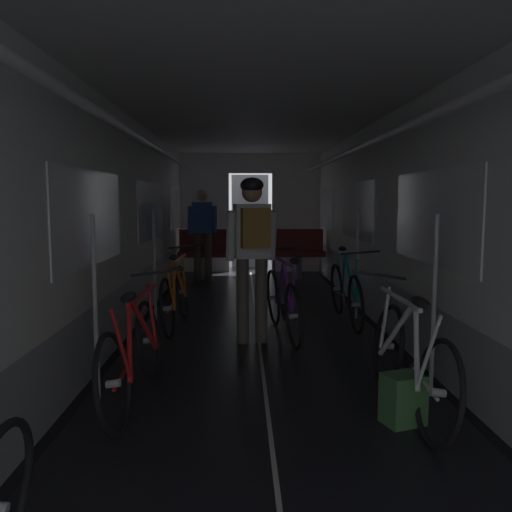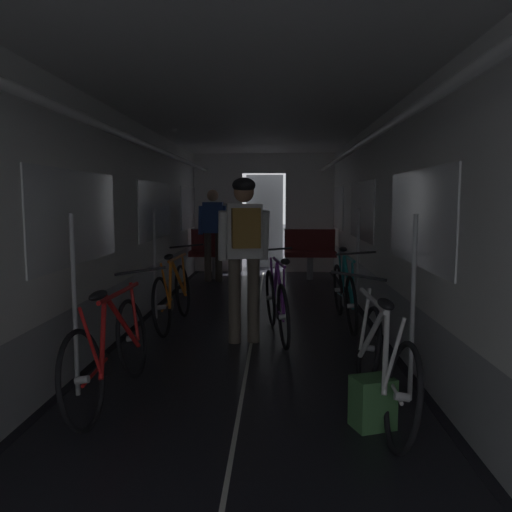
# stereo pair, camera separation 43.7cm
# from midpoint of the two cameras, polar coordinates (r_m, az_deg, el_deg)

# --- Properties ---
(train_car_shell) EXTENTS (3.14, 12.34, 2.57)m
(train_car_shell) POSITION_cam_midpoint_polar(r_m,az_deg,el_deg) (5.28, 1.84, 8.37)
(train_car_shell) COLOR black
(train_car_shell) RESTS_ON ground
(bench_seat_far_left) EXTENTS (0.98, 0.51, 0.95)m
(bench_seat_far_left) POSITION_cam_midpoint_polar(r_m,az_deg,el_deg) (9.85, -3.25, 0.79)
(bench_seat_far_left) COLOR gray
(bench_seat_far_left) RESTS_ON ground
(bench_seat_far_right) EXTENTS (0.98, 0.51, 0.95)m
(bench_seat_far_right) POSITION_cam_midpoint_polar(r_m,az_deg,el_deg) (9.84, 7.25, 0.74)
(bench_seat_far_right) COLOR gray
(bench_seat_far_right) RESTS_ON ground
(bicycle_white) EXTENTS (0.44, 1.69, 0.96)m
(bicycle_white) POSITION_cam_midpoint_polar(r_m,az_deg,el_deg) (3.79, 17.10, -11.25)
(bicycle_white) COLOR black
(bicycle_white) RESTS_ON ground
(bicycle_orange) EXTENTS (0.44, 1.69, 0.95)m
(bicycle_orange) POSITION_cam_midpoint_polar(r_m,az_deg,el_deg) (6.17, -7.16, -4.26)
(bicycle_orange) COLOR black
(bicycle_orange) RESTS_ON ground
(bicycle_teal) EXTENTS (0.44, 1.69, 0.95)m
(bicycle_teal) POSITION_cam_midpoint_polar(r_m,az_deg,el_deg) (6.34, 11.75, -4.05)
(bicycle_teal) COLOR black
(bicycle_teal) RESTS_ON ground
(bicycle_red) EXTENTS (0.44, 1.69, 0.96)m
(bicycle_red) POSITION_cam_midpoint_polar(r_m,az_deg,el_deg) (4.00, -12.77, -10.20)
(bicycle_red) COLOR black
(bicycle_red) RESTS_ON ground
(person_cyclist_aisle) EXTENTS (0.56, 0.43, 1.73)m
(person_cyclist_aisle) POSITION_cam_midpoint_polar(r_m,az_deg,el_deg) (5.31, 1.04, 1.60)
(person_cyclist_aisle) COLOR brown
(person_cyclist_aisle) RESTS_ON ground
(bicycle_purple_in_aisle) EXTENTS (0.44, 1.68, 0.94)m
(bicycle_purple_in_aisle) POSITION_cam_midpoint_polar(r_m,az_deg,el_deg) (5.67, 4.54, -5.14)
(bicycle_purple_in_aisle) COLOR black
(bicycle_purple_in_aisle) RESTS_ON ground
(person_standing_near_bench) EXTENTS (0.53, 0.23, 1.69)m
(person_standing_near_bench) POSITION_cam_midpoint_polar(r_m,az_deg,el_deg) (9.44, -3.47, 3.04)
(person_standing_near_bench) COLOR brown
(person_standing_near_bench) RESTS_ON ground
(backpack_on_floor) EXTENTS (0.31, 0.28, 0.34)m
(backpack_on_floor) POSITION_cam_midpoint_polar(r_m,az_deg,el_deg) (3.66, 16.29, -15.35)
(backpack_on_floor) COLOR #3D703D
(backpack_on_floor) RESTS_ON ground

